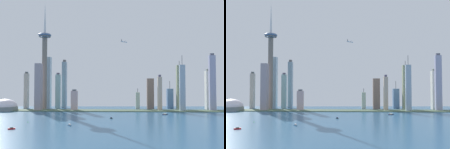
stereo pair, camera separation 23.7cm
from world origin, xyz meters
TOP-DOWN VIEW (x-y plane):
  - ground_plane at (0.00, 0.00)m, footprint 6000.00×6000.00m
  - waterfront_pier at (0.00, 444.23)m, footprint 807.57×62.67m
  - observation_tower at (-234.84, 480.64)m, footprint 42.84×42.84m
  - stadium_dome at (-348.33, 439.45)m, footprint 78.06×78.06m
  - skyscraper_0 at (79.46, 520.78)m, footprint 13.48×16.30m
  - skyscraper_1 at (146.77, 459.84)m, footprint 13.40×13.80m
  - skyscraper_2 at (-181.69, 546.44)m, footprint 14.49×22.19m
  - skyscraper_3 at (217.38, 495.81)m, footprint 18.81×19.84m
  - skyscraper_4 at (122.67, 518.89)m, footprint 22.93×24.48m
  - skyscraper_5 at (-310.60, 521.49)m, footprint 12.12×19.63m
  - skyscraper_6 at (317.14, 506.81)m, footprint 21.53×23.60m
  - skyscraper_7 at (-128.55, 455.89)m, footprint 20.15×16.64m
  - skyscraper_8 at (214.88, 443.70)m, footprint 16.65×14.07m
  - skyscraper_9 at (-197.62, 517.24)m, footprint 14.02×19.85m
  - skyscraper_10 at (-242.57, 444.90)m, footprint 19.36×25.75m
  - skyscraper_11 at (314.03, 461.72)m, footprint 19.51×13.65m
  - skyscraper_12 at (-234.03, 513.96)m, footprint 23.56×21.93m
  - skyscraper_13 at (193.32, 540.77)m, footprint 20.41×24.65m
  - boat_1 at (-0.03, 251.49)m, footprint 6.92×8.43m
  - boat_2 at (-176.05, 89.48)m, footprint 13.47×9.36m
  - boat_3 at (-78.59, 137.01)m, footprint 9.65×12.49m
  - boat_4 at (143.44, 338.89)m, footprint 17.07×13.73m
  - channel_buoy_0 at (-178.02, 177.93)m, footprint 1.41×1.41m
  - airplane at (32.47, 443.96)m, footprint 21.88×22.46m

SIDE VIEW (x-z plane):
  - ground_plane at x=0.00m, z-range 0.00..0.00m
  - waterfront_pier at x=0.00m, z-range 0.00..2.03m
  - boat_1 at x=-0.03m, z-range -0.52..3.09m
  - boat_3 at x=-78.59m, z-range -0.53..3.17m
  - boat_4 at x=143.44m, z-range -3.91..6.65m
  - channel_buoy_0 at x=-178.02m, z-range 0.00..2.93m
  - boat_2 at x=-176.05m, z-range -0.45..3.51m
  - stadium_dome at x=-348.33m, z-range -12.03..35.45m
  - skyscraper_0 at x=79.46m, z-range -6.50..63.25m
  - skyscraper_7 at x=-128.55m, z-range -1.51..65.84m
  - skyscraper_13 at x=193.32m, z-range -13.31..82.42m
  - skyscraper_4 at x=122.67m, z-range 0.00..104.27m
  - skyscraper_1 at x=146.77m, z-range -2.20..112.60m
  - skyscraper_9 at x=-197.62m, z-range -1.82..122.42m
  - skyscraper_5 at x=-310.60m, z-range -2.04..126.45m
  - skyscraper_6 at x=317.14m, z-range -2.04..133.32m
  - skyscraper_8 at x=214.88m, z-range -14.74..160.40m
  - skyscraper_3 at x=217.38m, z-range -7.41..155.38m
  - skyscraper_10 at x=-242.57m, z-range 0.00..150.81m
  - skyscraper_2 at x=-181.69m, z-range -2.50..170.01m
  - skyscraper_12 at x=-234.03m, z-range 0.00..179.08m
  - skyscraper_11 at x=314.03m, z-range -2.00..181.24m
  - observation_tower at x=-234.84m, z-range -5.06..354.88m
  - airplane at x=32.47m, z-range 215.67..223.66m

